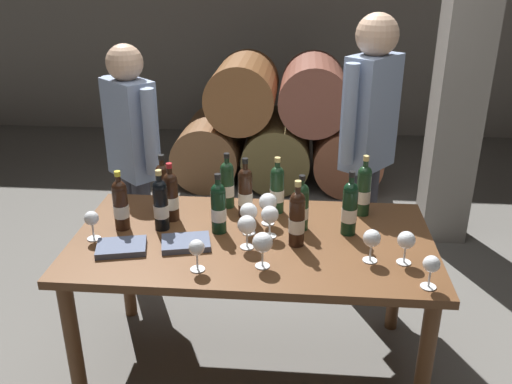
{
  "coord_description": "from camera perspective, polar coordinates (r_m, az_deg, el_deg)",
  "views": [
    {
      "loc": [
        0.21,
        -2.3,
        2.01
      ],
      "look_at": [
        0.0,
        0.2,
        0.91
      ],
      "focal_mm": 38.86,
      "sensor_mm": 36.0,
      "label": 1
    }
  ],
  "objects": [
    {
      "name": "wine_bottle_3",
      "position": [
        2.64,
        -3.88,
        -1.58
      ],
      "size": [
        0.07,
        0.07,
        0.3
      ],
      "color": "black",
      "rests_on": "dining_table"
    },
    {
      "name": "wine_glass_7",
      "position": [
        2.35,
        0.68,
        -5.3
      ],
      "size": [
        0.09,
        0.09,
        0.16
      ],
      "color": "white",
      "rests_on": "dining_table"
    },
    {
      "name": "wine_bottle_10",
      "position": [
        2.52,
        4.23,
        -2.67
      ],
      "size": [
        0.07,
        0.07,
        0.32
      ],
      "color": "black",
      "rests_on": "dining_table"
    },
    {
      "name": "wine_bottle_1",
      "position": [
        2.83,
        2.18,
        0.34
      ],
      "size": [
        0.07,
        0.07,
        0.3
      ],
      "color": "#19381E",
      "rests_on": "dining_table"
    },
    {
      "name": "ground_plane",
      "position": [
        3.07,
        -0.33,
        -17.34
      ],
      "size": [
        14.0,
        14.0,
        0.0
      ],
      "primitive_type": "plane",
      "color": "#66635E"
    },
    {
      "name": "wine_glass_4",
      "position": [
        2.34,
        -6.13,
        -5.85
      ],
      "size": [
        0.07,
        0.07,
        0.14
      ],
      "color": "white",
      "rests_on": "dining_table"
    },
    {
      "name": "wine_glass_3",
      "position": [
        2.5,
        -0.94,
        -3.47
      ],
      "size": [
        0.09,
        0.09,
        0.16
      ],
      "color": "white",
      "rests_on": "dining_table"
    },
    {
      "name": "wine_bottle_9",
      "position": [
        2.88,
        -9.53,
        0.5
      ],
      "size": [
        0.07,
        0.07,
        0.31
      ],
      "color": "black",
      "rests_on": "dining_table"
    },
    {
      "name": "wine_glass_0",
      "position": [
        2.44,
        11.83,
        -4.79
      ],
      "size": [
        0.08,
        0.08,
        0.15
      ],
      "color": "white",
      "rests_on": "dining_table"
    },
    {
      "name": "wine_glass_6",
      "position": [
        2.62,
        -0.76,
        -2.11
      ],
      "size": [
        0.08,
        0.08,
        0.16
      ],
      "color": "white",
      "rests_on": "dining_table"
    },
    {
      "name": "dining_table",
      "position": [
        2.67,
        -0.36,
        -6.46
      ],
      "size": [
        1.7,
        0.9,
        0.76
      ],
      "color": "brown",
      "rests_on": "ground_plane"
    },
    {
      "name": "wine_glass_9",
      "position": [
        2.68,
        -16.57,
        -2.74
      ],
      "size": [
        0.07,
        0.07,
        0.14
      ],
      "color": "white",
      "rests_on": "dining_table"
    },
    {
      "name": "wine_glass_5",
      "position": [
        2.46,
        15.2,
        -4.91
      ],
      "size": [
        0.08,
        0.08,
        0.15
      ],
      "color": "white",
      "rests_on": "dining_table"
    },
    {
      "name": "barrel_stack",
      "position": [
        5.13,
        2.25,
        6.74
      ],
      "size": [
        1.86,
        0.9,
        1.15
      ],
      "color": "brown",
      "rests_on": "ground_plane"
    },
    {
      "name": "wine_bottle_5",
      "position": [
        2.67,
        4.68,
        -1.43
      ],
      "size": [
        0.07,
        0.07,
        0.28
      ],
      "color": "#19381E",
      "rests_on": "dining_table"
    },
    {
      "name": "cellar_back_wall",
      "position": [
        6.54,
        3.09,
        18.28
      ],
      "size": [
        10.0,
        0.24,
        2.8
      ],
      "primitive_type": "cube",
      "color": "gray",
      "rests_on": "ground_plane"
    },
    {
      "name": "stone_pillar",
      "position": [
        4.11,
        20.56,
        12.26
      ],
      "size": [
        0.32,
        0.32,
        2.6
      ],
      "primitive_type": "cube",
      "color": "gray",
      "rests_on": "ground_plane"
    },
    {
      "name": "wine_bottle_6",
      "position": [
        2.74,
        -13.77,
        -1.23
      ],
      "size": [
        0.07,
        0.07,
        0.3
      ],
      "color": "black",
      "rests_on": "dining_table"
    },
    {
      "name": "wine_glass_2",
      "position": [
        2.32,
        17.59,
        -7.22
      ],
      "size": [
        0.07,
        0.07,
        0.14
      ],
      "color": "white",
      "rests_on": "dining_table"
    },
    {
      "name": "wine_bottle_4",
      "position": [
        2.65,
        9.61,
        -1.58
      ],
      "size": [
        0.07,
        0.07,
        0.32
      ],
      "color": "black",
      "rests_on": "dining_table"
    },
    {
      "name": "tasting_notebook",
      "position": [
        2.6,
        -13.68,
        -5.54
      ],
      "size": [
        0.25,
        0.21,
        0.03
      ],
      "primitive_type": "cube",
      "rotation": [
        0.0,
        0.0,
        0.23
      ],
      "color": "#4C5670",
      "rests_on": "dining_table"
    },
    {
      "name": "taster_seated_left",
      "position": [
        3.36,
        -12.56,
        4.18
      ],
      "size": [
        0.38,
        0.36,
        1.54
      ],
      "color": "#383842",
      "rests_on": "ground_plane"
    },
    {
      "name": "wine_bottle_8",
      "position": [
        2.78,
        -8.74,
        -0.37
      ],
      "size": [
        0.07,
        0.07,
        0.3
      ],
      "color": "black",
      "rests_on": "dining_table"
    },
    {
      "name": "wine_glass_8",
      "position": [
        2.71,
        1.24,
        -1.11
      ],
      "size": [
        0.09,
        0.09,
        0.16
      ],
      "color": "white",
      "rests_on": "dining_table"
    },
    {
      "name": "leather_ledger",
      "position": [
        2.58,
        -7.23,
        -5.21
      ],
      "size": [
        0.25,
        0.21,
        0.03
      ],
      "primitive_type": "cube",
      "rotation": [
        0.0,
        0.0,
        0.23
      ],
      "color": "#4C5670",
      "rests_on": "dining_table"
    },
    {
      "name": "sommelier_presenting",
      "position": [
        3.23,
        11.52,
        5.74
      ],
      "size": [
        0.34,
        0.4,
        1.72
      ],
      "color": "#383842",
      "rests_on": "ground_plane"
    },
    {
      "name": "wine_bottle_0",
      "position": [
        2.78,
        -1.11,
        0.02
      ],
      "size": [
        0.07,
        0.07,
        0.31
      ],
      "color": "black",
      "rests_on": "dining_table"
    },
    {
      "name": "wine_bottle_11",
      "position": [
        2.9,
        -2.98,
        0.84
      ],
      "size": [
        0.07,
        0.07,
        0.3
      ],
      "color": "#19381E",
      "rests_on": "dining_table"
    },
    {
      "name": "wine_glass_1",
      "position": [
        2.59,
        1.43,
        -2.43
      ],
      "size": [
        0.08,
        0.08,
        0.16
      ],
      "color": "white",
      "rests_on": "dining_table"
    },
    {
      "name": "wine_bottle_2",
      "position": [
        2.7,
        -9.78,
        -1.22
      ],
      "size": [
        0.07,
        0.07,
        0.31
      ],
      "color": "black",
      "rests_on": "dining_table"
    },
    {
      "name": "wine_bottle_7",
      "position": [
        2.86,
        11.02,
        0.24
      ],
      "size": [
        0.07,
        0.07,
        0.32
      ],
      "color": "#19381E",
      "rests_on": "dining_table"
    }
  ]
}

